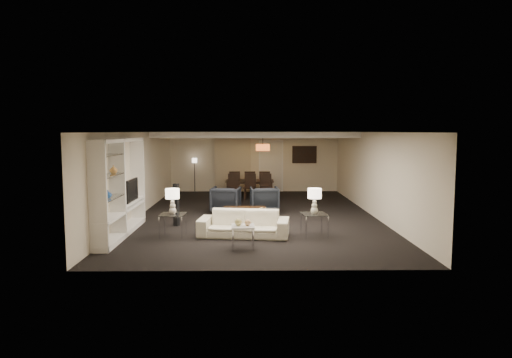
{
  "coord_description": "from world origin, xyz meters",
  "views": [
    {
      "loc": [
        -0.18,
        -13.57,
        2.53
      ],
      "look_at": [
        0.0,
        0.0,
        1.1
      ],
      "focal_mm": 32.0,
      "sensor_mm": 36.0,
      "label": 1
    }
  ],
  "objects": [
    {
      "name": "vase_blue",
      "position": [
        -3.31,
        -3.6,
        1.15
      ],
      "size": [
        0.17,
        0.17,
        0.18
      ],
      "primitive_type": "imported",
      "color": "#2758AA",
      "rests_on": "media_unit"
    },
    {
      "name": "floor_lamp",
      "position": [
        -2.47,
        5.2,
        0.71
      ],
      "size": [
        0.24,
        0.24,
        1.42
      ],
      "primitive_type": null,
      "rotation": [
        0.0,
        0.0,
        -0.22
      ],
      "color": "black",
      "rests_on": "floor"
    },
    {
      "name": "wall_right",
      "position": [
        3.5,
        0.0,
        1.25
      ],
      "size": [
        0.02,
        11.0,
        2.5
      ],
      "primitive_type": "cube",
      "color": "beige",
      "rests_on": "ground"
    },
    {
      "name": "chair_nm",
      "position": [
        -0.19,
        3.12,
        0.48
      ],
      "size": [
        0.5,
        0.5,
        0.95
      ],
      "primitive_type": null,
      "rotation": [
        0.0,
        0.0,
        -0.13
      ],
      "color": "black",
      "rests_on": "floor"
    },
    {
      "name": "sofa",
      "position": [
        -0.33,
        -2.78,
        0.31
      ],
      "size": [
        2.24,
        1.11,
        0.63
      ],
      "primitive_type": "imported",
      "rotation": [
        0.0,
        0.0,
        -0.13
      ],
      "color": "beige",
      "rests_on": "floor"
    },
    {
      "name": "television",
      "position": [
        -3.28,
        -2.04,
        1.03
      ],
      "size": [
        0.98,
        0.13,
        0.57
      ],
      "primitive_type": "imported",
      "rotation": [
        0.0,
        0.0,
        1.57
      ],
      "color": "black",
      "rests_on": "media_unit"
    },
    {
      "name": "vase_amber",
      "position": [
        -3.31,
        -3.12,
        1.65
      ],
      "size": [
        0.18,
        0.18,
        0.19
      ],
      "primitive_type": "imported",
      "color": "gold",
      "rests_on": "media_unit"
    },
    {
      "name": "gold_gourd_a",
      "position": [
        -0.43,
        -3.88,
        0.57
      ],
      "size": [
        0.16,
        0.16,
        0.16
      ],
      "primitive_type": "sphere",
      "color": "tan",
      "rests_on": "marble_table"
    },
    {
      "name": "door",
      "position": [
        0.7,
        5.47,
        1.05
      ],
      "size": [
        0.9,
        0.05,
        2.1
      ],
      "primitive_type": "cube",
      "color": "silver",
      "rests_on": "wall_back"
    },
    {
      "name": "side_table_left",
      "position": [
        -2.03,
        -2.78,
        0.28
      ],
      "size": [
        0.62,
        0.62,
        0.55
      ],
      "primitive_type": null,
      "rotation": [
        0.0,
        0.0,
        -0.05
      ],
      "color": "white",
      "rests_on": "floor"
    },
    {
      "name": "table_lamp_left",
      "position": [
        -2.03,
        -2.78,
        0.86
      ],
      "size": [
        0.34,
        0.34,
        0.61
      ],
      "primitive_type": null,
      "rotation": [
        0.0,
        0.0,
        -0.02
      ],
      "color": "beige",
      "rests_on": "side_table_left"
    },
    {
      "name": "chair_fl",
      "position": [
        -0.79,
        4.42,
        0.48
      ],
      "size": [
        0.46,
        0.46,
        0.95
      ],
      "primitive_type": null,
      "rotation": [
        0.0,
        0.0,
        3.19
      ],
      "color": "black",
      "rests_on": "floor"
    },
    {
      "name": "marble_table",
      "position": [
        -0.33,
        -3.88,
        0.25
      ],
      "size": [
        0.51,
        0.51,
        0.49
      ],
      "primitive_type": null,
      "rotation": [
        0.0,
        0.0,
        0.03
      ],
      "color": "white",
      "rests_on": "floor"
    },
    {
      "name": "wall_back",
      "position": [
        0.0,
        5.5,
        1.25
      ],
      "size": [
        7.0,
        0.02,
        2.5
      ],
      "primitive_type": "cube",
      "color": "beige",
      "rests_on": "ground"
    },
    {
      "name": "ceiling_soffit",
      "position": [
        0.0,
        3.5,
        2.4
      ],
      "size": [
        7.0,
        4.0,
        0.2
      ],
      "primitive_type": "cube",
      "color": "silver",
      "rests_on": "ceiling"
    },
    {
      "name": "chair_nl",
      "position": [
        -0.79,
        3.12,
        0.48
      ],
      "size": [
        0.44,
        0.44,
        0.95
      ],
      "primitive_type": null,
      "rotation": [
        0.0,
        0.0,
        -0.0
      ],
      "color": "black",
      "rests_on": "floor"
    },
    {
      "name": "pendant_light",
      "position": [
        0.3,
        3.5,
        1.92
      ],
      "size": [
        0.52,
        0.52,
        0.24
      ],
      "primitive_type": "cylinder",
      "color": "#D8591E",
      "rests_on": "ceiling_soffit"
    },
    {
      "name": "curtains",
      "position": [
        -0.9,
        5.42,
        1.2
      ],
      "size": [
        1.5,
        0.12,
        2.4
      ],
      "primitive_type": "cube",
      "color": "beige",
      "rests_on": "wall_back"
    },
    {
      "name": "chair_fm",
      "position": [
        -0.19,
        4.42,
        0.48
      ],
      "size": [
        0.46,
        0.46,
        0.95
      ],
      "primitive_type": null,
      "rotation": [
        0.0,
        0.0,
        3.19
      ],
      "color": "black",
      "rests_on": "floor"
    },
    {
      "name": "floor",
      "position": [
        0.0,
        0.0,
        0.0
      ],
      "size": [
        11.0,
        11.0,
        0.0
      ],
      "primitive_type": "plane",
      "color": "black",
      "rests_on": "ground"
    },
    {
      "name": "chair_fr",
      "position": [
        0.41,
        4.42,
        0.48
      ],
      "size": [
        0.46,
        0.46,
        0.95
      ],
      "primitive_type": null,
      "rotation": [
        0.0,
        0.0,
        3.09
      ],
      "color": "black",
      "rests_on": "floor"
    },
    {
      "name": "dining_table",
      "position": [
        -0.19,
        3.77,
        0.32
      ],
      "size": [
        1.85,
        1.06,
        0.64
      ],
      "primitive_type": "imported",
      "rotation": [
        0.0,
        0.0,
        -0.02
      ],
      "color": "black",
      "rests_on": "floor"
    },
    {
      "name": "wall_left",
      "position": [
        -3.5,
        0.0,
        1.25
      ],
      "size": [
        0.02,
        11.0,
        2.5
      ],
      "primitive_type": "cube",
      "color": "beige",
      "rests_on": "ground"
    },
    {
      "name": "coffee_table",
      "position": [
        -0.33,
        -1.18,
        0.21
      ],
      "size": [
        1.19,
        0.7,
        0.42
      ],
      "primitive_type": null,
      "rotation": [
        0.0,
        0.0,
        0.01
      ],
      "color": "black",
      "rests_on": "floor"
    },
    {
      "name": "armchair_left",
      "position": [
        -0.93,
        0.52,
        0.4
      ],
      "size": [
        0.96,
        0.98,
        0.8
      ],
      "primitive_type": "imported",
      "rotation": [
        0.0,
        0.0,
        3.02
      ],
      "color": "black",
      "rests_on": "floor"
    },
    {
      "name": "chair_nr",
      "position": [
        0.41,
        3.12,
        0.48
      ],
      "size": [
        0.45,
        0.45,
        0.95
      ],
      "primitive_type": null,
      "rotation": [
        0.0,
        0.0,
        0.01
      ],
      "color": "black",
      "rests_on": "floor"
    },
    {
      "name": "gold_gourd_b",
      "position": [
        -0.23,
        -3.88,
        0.56
      ],
      "size": [
        0.14,
        0.14,
        0.14
      ],
      "primitive_type": "sphere",
      "color": "#DDAD75",
      "rests_on": "marble_table"
    },
    {
      "name": "ceiling",
      "position": [
        0.0,
        0.0,
        2.5
      ],
      "size": [
        7.0,
        11.0,
        0.02
      ],
      "primitive_type": "cube",
      "color": "silver",
      "rests_on": "ground"
    },
    {
      "name": "table_lamp_right",
      "position": [
        1.37,
        -2.78,
        0.86
      ],
      "size": [
        0.35,
        0.35,
        0.61
      ],
      "primitive_type": null,
      "rotation": [
        0.0,
        0.0,
        0.06
      ],
      "color": "beige",
      "rests_on": "side_table_right"
    },
    {
      "name": "painting",
      "position": [
        2.1,
        5.46,
        1.55
      ],
      "size": [
        0.95,
        0.04,
        0.65
      ],
      "primitive_type": "cube",
      "color": "#142D38",
      "rests_on": "wall_back"
    },
    {
      "name": "media_unit",
      "position": [
        -3.31,
        -2.6,
        1.18
      ],
      "size": [
        0.38,
        3.4,
        2.35
      ],
      "primitive_type": null,
      "color": "white",
      "rests_on": "wall_left"
    },
    {
      "name": "side_table_right",
      "position": [
        1.37,
        -2.78,
        0.28
      ],
      "size": [
        0.66,
        0.66,
        0.55
      ],
      "primitive_type": null,
      "rotation": [
        0.0,
        0.0,
        0.13
      ],
      "color": "silver",
      "rests_on": "floor"
    },
    {
      "name": "wall_front",
      "position": [
        0.0,
        -5.5,
        1.25
      ],
      "size": [
        7.0,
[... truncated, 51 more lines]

